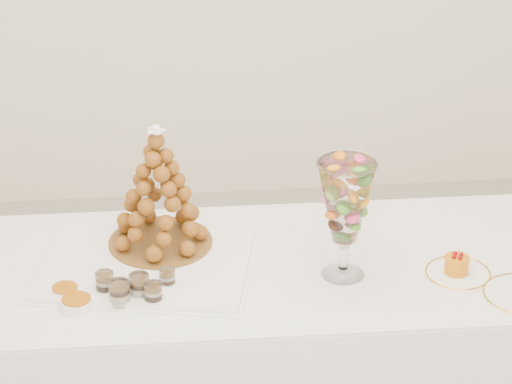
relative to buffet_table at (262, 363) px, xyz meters
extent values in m
cube|color=white|center=(0.00, 0.00, 0.00)|extent=(1.87, 0.76, 0.70)
cube|color=white|center=(0.00, 0.00, 0.35)|extent=(1.86, 0.76, 0.01)
cube|color=white|center=(-0.34, 0.02, 0.36)|extent=(0.68, 0.57, 0.02)
cylinder|color=white|center=(0.23, -0.07, 0.37)|extent=(0.13, 0.13, 0.02)
cylinder|color=white|center=(0.23, -0.07, 0.42)|extent=(0.03, 0.03, 0.09)
sphere|color=white|center=(0.23, -0.07, 0.46)|extent=(0.04, 0.04, 0.04)
cylinder|color=white|center=(0.56, -0.11, 0.36)|extent=(0.20, 0.20, 0.01)
cylinder|color=white|center=(-0.46, -0.12, 0.39)|extent=(0.06, 0.06, 0.07)
cylinder|color=white|center=(-0.36, -0.15, 0.39)|extent=(0.07, 0.07, 0.08)
cylinder|color=white|center=(-0.28, -0.10, 0.39)|extent=(0.05, 0.05, 0.06)
cylinder|color=white|center=(-0.42, -0.18, 0.39)|extent=(0.07, 0.07, 0.08)
cylinder|color=white|center=(-0.32, -0.18, 0.39)|extent=(0.05, 0.05, 0.07)
cylinder|color=white|center=(-0.57, -0.11, 0.37)|extent=(0.08, 0.08, 0.03)
cylinder|color=white|center=(-0.54, -0.18, 0.37)|extent=(0.09, 0.09, 0.03)
cylinder|color=brown|center=(-0.30, 0.12, 0.38)|extent=(0.31, 0.31, 0.01)
cone|color=brown|center=(-0.30, 0.12, 0.57)|extent=(0.31, 0.31, 0.38)
sphere|color=white|center=(-0.30, 0.12, 0.75)|extent=(0.04, 0.04, 0.04)
cylinder|color=orange|center=(0.56, -0.11, 0.39)|extent=(0.07, 0.07, 0.05)
sphere|color=maroon|center=(0.57, -0.10, 0.42)|extent=(0.01, 0.01, 0.01)
sphere|color=maroon|center=(0.55, -0.10, 0.42)|extent=(0.01, 0.01, 0.01)
sphere|color=maroon|center=(0.55, -0.11, 0.42)|extent=(0.01, 0.01, 0.01)
sphere|color=maroon|center=(0.56, -0.12, 0.42)|extent=(0.01, 0.01, 0.01)
camera|label=1|loc=(-0.32, -3.04, 2.22)|focal=85.00mm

